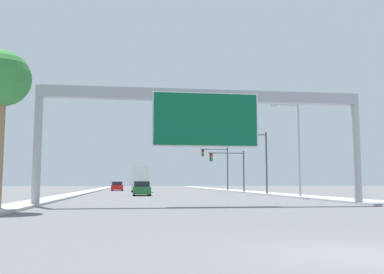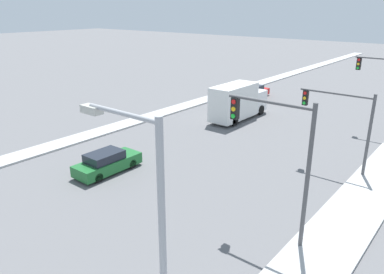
# 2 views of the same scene
# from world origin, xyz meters

# --- Properties ---
(ground_plane) EXTENTS (300.00, 300.00, 0.00)m
(ground_plane) POSITION_xyz_m (0.00, 0.00, 0.00)
(ground_plane) COLOR slate
(sidewalk_right) EXTENTS (3.00, 120.00, 0.15)m
(sidewalk_right) POSITION_xyz_m (11.25, 60.00, 0.07)
(sidewalk_right) COLOR #ADADAD
(sidewalk_right) RESTS_ON ground
(median_strip_left) EXTENTS (2.00, 120.00, 0.15)m
(median_strip_left) POSITION_xyz_m (-10.75, 60.00, 0.07)
(median_strip_left) COLOR #ADADAD
(median_strip_left) RESTS_ON ground
(sign_gantry) EXTENTS (20.38, 0.73, 7.12)m
(sign_gantry) POSITION_xyz_m (0.00, 17.90, 5.67)
(sign_gantry) COLOR #9EA0A5
(sign_gantry) RESTS_ON ground
(car_mid_left) EXTENTS (1.84, 4.52, 1.49)m
(car_mid_left) POSITION_xyz_m (-7.00, 63.56, 0.70)
(car_mid_left) COLOR red
(car_mid_left) RESTS_ON ground
(car_near_left) EXTENTS (1.82, 4.68, 1.49)m
(car_near_left) POSITION_xyz_m (-3.50, 37.78, 0.70)
(car_near_left) COLOR #1E662D
(car_near_left) RESTS_ON ground
(truck_box_primary) EXTENTS (2.31, 7.60, 3.58)m
(truck_box_primary) POSITION_xyz_m (-3.50, 54.15, 1.80)
(truck_box_primary) COLOR white
(truck_box_primary) RESTS_ON ground
(traffic_light_near_intersection) EXTENTS (4.30, 0.32, 6.97)m
(traffic_light_near_intersection) POSITION_xyz_m (8.99, 38.00, 4.65)
(traffic_light_near_intersection) COLOR #4C4C4F
(traffic_light_near_intersection) RESTS_ON ground
(traffic_light_mid_block) EXTENTS (4.93, 0.32, 5.57)m
(traffic_light_mid_block) POSITION_xyz_m (8.58, 48.00, 3.83)
(traffic_light_mid_block) COLOR #4C4C4F
(traffic_light_mid_block) RESTS_ON ground
(traffic_light_far_intersection) EXTENTS (4.38, 0.32, 6.85)m
(traffic_light_far_intersection) POSITION_xyz_m (8.95, 58.00, 4.58)
(traffic_light_far_intersection) COLOR #4C4C4F
(traffic_light_far_intersection) RESTS_ON ground
(palm_tree_foreground) EXTENTS (2.81, 2.81, 7.99)m
(palm_tree_foreground) POSITION_xyz_m (-10.92, 14.14, 6.40)
(palm_tree_foreground) COLOR #8C704C
(palm_tree_foreground) RESTS_ON ground
(street_lamp_right) EXTENTS (2.72, 0.28, 8.51)m
(street_lamp_right) POSITION_xyz_m (10.01, 28.70, 5.05)
(street_lamp_right) COLOR #9EA0A5
(street_lamp_right) RESTS_ON ground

